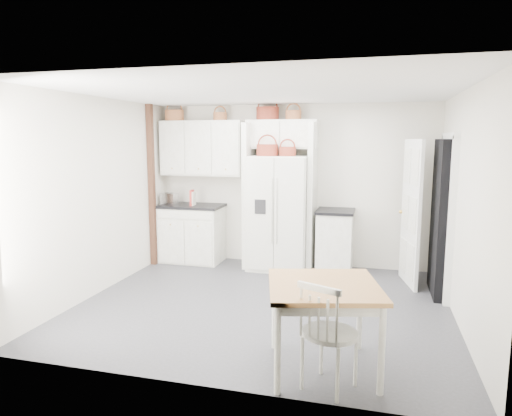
# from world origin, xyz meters

# --- Properties ---
(floor) EXTENTS (4.50, 4.50, 0.00)m
(floor) POSITION_xyz_m (0.00, 0.00, 0.00)
(floor) COLOR #46464D
(floor) RESTS_ON ground
(ceiling) EXTENTS (4.50, 4.50, 0.00)m
(ceiling) POSITION_xyz_m (0.00, 0.00, 2.60)
(ceiling) COLOR white
(ceiling) RESTS_ON wall_back
(wall_back) EXTENTS (4.50, 0.00, 4.50)m
(wall_back) POSITION_xyz_m (0.00, 2.00, 1.30)
(wall_back) COLOR silver
(wall_back) RESTS_ON floor
(wall_left) EXTENTS (0.00, 4.00, 4.00)m
(wall_left) POSITION_xyz_m (-2.25, 0.00, 1.30)
(wall_left) COLOR silver
(wall_left) RESTS_ON floor
(wall_right) EXTENTS (0.00, 4.00, 4.00)m
(wall_right) POSITION_xyz_m (2.25, 0.00, 1.30)
(wall_right) COLOR silver
(wall_right) RESTS_ON floor
(refrigerator) EXTENTS (0.93, 0.75, 1.80)m
(refrigerator) POSITION_xyz_m (-0.15, 1.65, 0.90)
(refrigerator) COLOR silver
(refrigerator) RESTS_ON floor
(base_cab_left) EXTENTS (1.00, 0.63, 0.92)m
(base_cab_left) POSITION_xyz_m (-1.66, 1.70, 0.46)
(base_cab_left) COLOR beige
(base_cab_left) RESTS_ON floor
(base_cab_right) EXTENTS (0.53, 0.63, 0.93)m
(base_cab_right) POSITION_xyz_m (0.72, 1.70, 0.46)
(base_cab_right) COLOR beige
(base_cab_right) RESTS_ON floor
(dining_table) EXTENTS (1.15, 1.15, 0.79)m
(dining_table) POSITION_xyz_m (0.90, -1.45, 0.40)
(dining_table) COLOR brown
(dining_table) RESTS_ON floor
(windsor_chair) EXTENTS (0.59, 0.57, 0.95)m
(windsor_chair) POSITION_xyz_m (0.99, -1.75, 0.48)
(windsor_chair) COLOR beige
(windsor_chair) RESTS_ON floor
(counter_left) EXTENTS (1.04, 0.67, 0.04)m
(counter_left) POSITION_xyz_m (-1.66, 1.70, 0.95)
(counter_left) COLOR black
(counter_left) RESTS_ON base_cab_left
(counter_right) EXTENTS (0.57, 0.68, 0.04)m
(counter_right) POSITION_xyz_m (0.72, 1.70, 0.95)
(counter_right) COLOR black
(counter_right) RESTS_ON base_cab_right
(toaster) EXTENTS (0.30, 0.21, 0.19)m
(toaster) POSITION_xyz_m (-2.04, 1.64, 1.06)
(toaster) COLOR silver
(toaster) RESTS_ON counter_left
(cookbook_red) EXTENTS (0.06, 0.17, 0.25)m
(cookbook_red) POSITION_xyz_m (-1.62, 1.62, 1.09)
(cookbook_red) COLOR #B22C26
(cookbook_red) RESTS_ON counter_left
(cookbook_cream) EXTENTS (0.04, 0.15, 0.22)m
(cookbook_cream) POSITION_xyz_m (-1.59, 1.62, 1.08)
(cookbook_cream) COLOR silver
(cookbook_cream) RESTS_ON counter_left
(basket_upper_a) EXTENTS (0.32, 0.32, 0.18)m
(basket_upper_a) POSITION_xyz_m (-1.99, 1.83, 2.44)
(basket_upper_a) COLOR brown
(basket_upper_a) RESTS_ON upper_cabinet
(basket_upper_c) EXTENTS (0.23, 0.23, 0.13)m
(basket_upper_c) POSITION_xyz_m (-1.19, 1.83, 2.42)
(basket_upper_c) COLOR brown
(basket_upper_c) RESTS_ON upper_cabinet
(basket_bridge_a) EXTENTS (0.36, 0.36, 0.20)m
(basket_bridge_a) POSITION_xyz_m (-0.39, 1.83, 2.45)
(basket_bridge_a) COLOR #5F2115
(basket_bridge_a) RESTS_ON bridge_cabinet
(basket_bridge_b) EXTENTS (0.25, 0.25, 0.14)m
(basket_bridge_b) POSITION_xyz_m (0.02, 1.83, 2.42)
(basket_bridge_b) COLOR brown
(basket_bridge_b) RESTS_ON bridge_cabinet
(basket_fridge_a) EXTENTS (0.33, 0.33, 0.18)m
(basket_fridge_a) POSITION_xyz_m (-0.33, 1.55, 1.88)
(basket_fridge_a) COLOR #5F2115
(basket_fridge_a) RESTS_ON refrigerator
(basket_fridge_b) EXTENTS (0.26, 0.26, 0.14)m
(basket_fridge_b) POSITION_xyz_m (-0.01, 1.55, 1.87)
(basket_fridge_b) COLOR #5F2115
(basket_fridge_b) RESTS_ON refrigerator
(upper_cabinet) EXTENTS (1.40, 0.34, 0.90)m
(upper_cabinet) POSITION_xyz_m (-1.50, 1.83, 1.90)
(upper_cabinet) COLOR beige
(upper_cabinet) RESTS_ON wall_back
(bridge_cabinet) EXTENTS (1.12, 0.34, 0.45)m
(bridge_cabinet) POSITION_xyz_m (-0.15, 1.83, 2.12)
(bridge_cabinet) COLOR beige
(bridge_cabinet) RESTS_ON wall_back
(fridge_panel_left) EXTENTS (0.08, 0.60, 2.30)m
(fridge_panel_left) POSITION_xyz_m (-0.66, 1.70, 1.15)
(fridge_panel_left) COLOR beige
(fridge_panel_left) RESTS_ON floor
(fridge_panel_right) EXTENTS (0.08, 0.60, 2.30)m
(fridge_panel_right) POSITION_xyz_m (0.36, 1.70, 1.15)
(fridge_panel_right) COLOR beige
(fridge_panel_right) RESTS_ON floor
(trim_post) EXTENTS (0.09, 0.09, 2.60)m
(trim_post) POSITION_xyz_m (-2.20, 1.35, 1.30)
(trim_post) COLOR #351E0D
(trim_post) RESTS_ON floor
(doorway_void) EXTENTS (0.18, 0.85, 2.05)m
(doorway_void) POSITION_xyz_m (2.16, 1.00, 1.02)
(doorway_void) COLOR black
(doorway_void) RESTS_ON floor
(door_slab) EXTENTS (0.21, 0.79, 2.05)m
(door_slab) POSITION_xyz_m (1.80, 1.33, 1.02)
(door_slab) COLOR white
(door_slab) RESTS_ON floor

